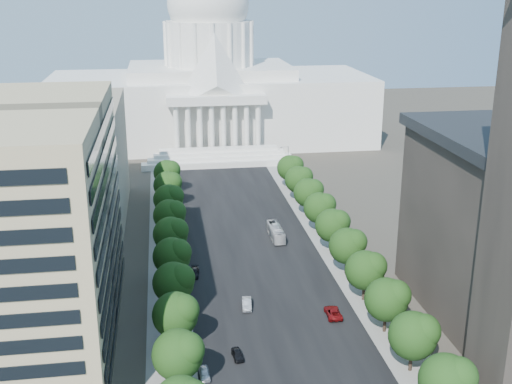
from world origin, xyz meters
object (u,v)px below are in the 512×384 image
car_dark_b (194,273)px  city_bus (276,232)px  car_parked (205,374)px  car_silver (247,304)px  car_red (333,312)px  car_dark_a (237,355)px

car_dark_b → city_bus: city_bus is taller
car_parked → car_silver: bearing=64.0°
car_red → car_parked: bearing=34.2°
car_dark_b → car_parked: car_dark_b is taller
car_red → city_bus: 39.12m
car_parked → city_bus: (20.94, 54.65, 0.86)m
car_dark_b → car_dark_a: bearing=-73.7°
car_silver → city_bus: city_bus is taller
car_red → car_dark_a: bearing=32.1°
car_dark_a → car_silver: car_silver is taller
car_red → city_bus: city_bus is taller
car_dark_a → car_red: 21.91m
car_dark_a → car_dark_b: car_dark_b is taller
car_dark_a → car_parked: size_ratio=0.97×
car_dark_b → city_bus: 27.28m
car_parked → city_bus: city_bus is taller
car_silver → city_bus: bearing=76.4°
car_silver → car_red: 16.11m
car_dark_b → city_bus: (20.44, 18.05, 0.84)m
car_red → car_dark_b: (-24.05, 20.90, -0.08)m
car_dark_a → car_dark_b: size_ratio=0.81×
car_dark_a → car_red: size_ratio=0.69×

